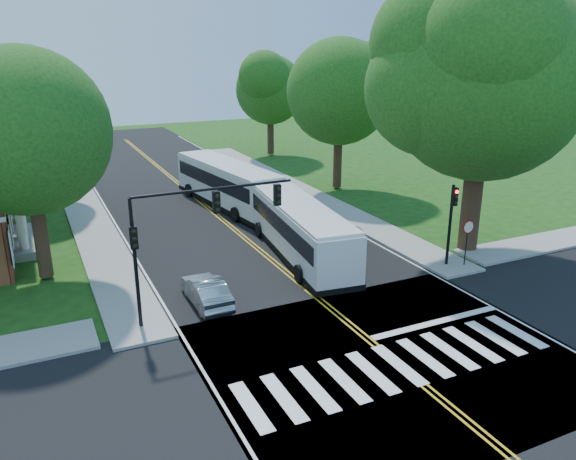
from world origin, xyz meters
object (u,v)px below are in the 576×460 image
bus_lead (300,229)px  signal_nw (190,224)px  signal_ne (452,214)px  dark_sedan (296,203)px  suv (334,227)px  hatchback (206,291)px  bus_follow (228,183)px

bus_lead → signal_nw: bearing=39.8°
signal_nw → signal_ne: (14.06, 0.01, -1.41)m
bus_lead → dark_sedan: 9.04m
signal_ne → suv: (-3.01, 7.04, -2.33)m
hatchback → dark_sedan: (10.45, 11.92, -0.10)m
suv → dark_sedan: size_ratio=1.14×
signal_ne → hatchback: bearing=175.0°
signal_ne → dark_sedan: (-2.72, 13.09, -2.38)m
hatchback → signal_ne: bearing=174.7°
suv → bus_follow: bearing=-67.2°
signal_nw → bus_follow: signal_nw is taller
hatchback → dark_sedan: size_ratio=1.03×
signal_nw → dark_sedan: bearing=49.1°
signal_nw → hatchback: signal_nw is taller
signal_nw → dark_sedan: 17.73m
hatchback → dark_sedan: hatchback is taller
signal_ne → signal_nw: bearing=-180.0°
signal_ne → hatchback: (-13.17, 1.16, -2.29)m
suv → dark_sedan: bearing=-91.2°
dark_sedan → bus_lead: bearing=60.0°
hatchback → suv: size_ratio=0.90×
bus_follow → hatchback: bearing=59.4°
hatchback → dark_sedan: bearing=-131.5°
bus_follow → dark_sedan: (3.94, -3.38, -1.13)m
bus_follow → dark_sedan: bus_follow is taller
signal_ne → dark_sedan: signal_ne is taller
bus_lead → bus_follow: 11.54m
signal_ne → hatchback: size_ratio=1.09×
signal_nw → bus_follow: bearing=65.8°
signal_ne → bus_follow: size_ratio=0.35×
signal_ne → hatchback: signal_ne is taller
bus_lead → dark_sedan: bus_lead is taller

